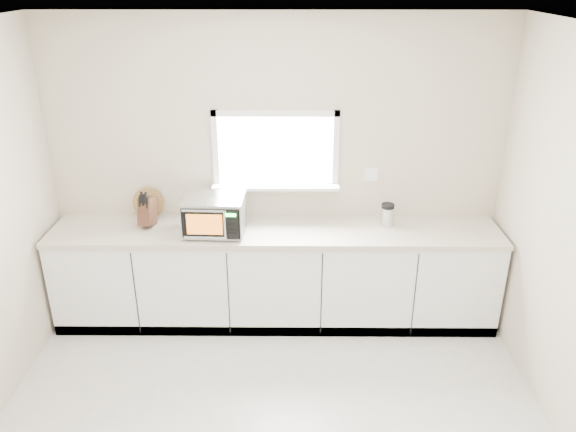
{
  "coord_description": "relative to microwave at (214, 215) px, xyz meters",
  "views": [
    {
      "loc": [
        0.15,
        -2.73,
        3.01
      ],
      "look_at": [
        0.11,
        1.55,
        1.11
      ],
      "focal_mm": 35.0,
      "sensor_mm": 36.0,
      "label": 1
    }
  ],
  "objects": [
    {
      "name": "back_wall",
      "position": [
        0.51,
        0.38,
        0.27
      ],
      "size": [
        4.0,
        0.17,
        2.7
      ],
      "color": "#C3B39B",
      "rests_on": "ground"
    },
    {
      "name": "microwave",
      "position": [
        0.0,
        0.0,
        0.0
      ],
      "size": [
        0.51,
        0.43,
        0.32
      ],
      "rotation": [
        0.0,
        0.0,
        -0.04
      ],
      "color": "black",
      "rests_on": "countertop"
    },
    {
      "name": "coffee_grinder",
      "position": [
        1.5,
        0.17,
        -0.07
      ],
      "size": [
        0.14,
        0.14,
        0.2
      ],
      "rotation": [
        0.0,
        0.0,
        0.21
      ],
      "color": "#B4B6BC",
      "rests_on": "countertop"
    },
    {
      "name": "cutting_board",
      "position": [
        -0.64,
        0.32,
        -0.03
      ],
      "size": [
        0.28,
        0.07,
        0.28
      ],
      "primitive_type": "cylinder",
      "rotation": [
        1.4,
        0.0,
        0.0
      ],
      "color": "olive",
      "rests_on": "countertop"
    },
    {
      "name": "countertop",
      "position": [
        0.51,
        0.07,
        -0.19
      ],
      "size": [
        3.92,
        0.64,
        0.04
      ],
      "primitive_type": "cube",
      "color": "beige",
      "rests_on": "cabinets"
    },
    {
      "name": "knife_block",
      "position": [
        -0.61,
        0.14,
        -0.02
      ],
      "size": [
        0.15,
        0.25,
        0.34
      ],
      "rotation": [
        0.0,
        0.0,
        -0.16
      ],
      "color": "#4D2D1B",
      "rests_on": "countertop"
    },
    {
      "name": "cabinets",
      "position": [
        0.51,
        0.08,
        -0.65
      ],
      "size": [
        3.92,
        0.6,
        0.88
      ],
      "primitive_type": "cube",
      "color": "white",
      "rests_on": "ground"
    }
  ]
}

